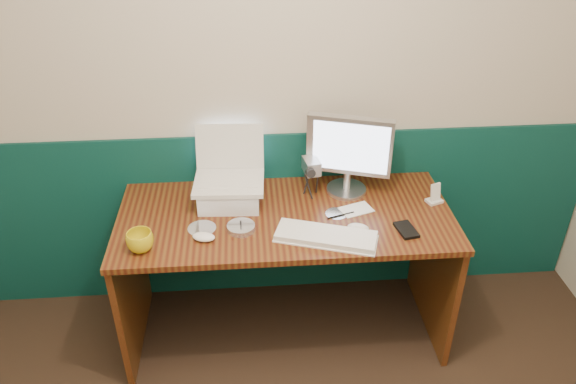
{
  "coord_description": "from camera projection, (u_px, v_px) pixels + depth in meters",
  "views": [
    {
      "loc": [
        -0.12,
        -0.83,
        2.26
      ],
      "look_at": [
        0.04,
        1.23,
        0.97
      ],
      "focal_mm": 35.0,
      "sensor_mm": 36.0,
      "label": 1
    }
  ],
  "objects": [
    {
      "name": "mug",
      "position": [
        140.0,
        241.0,
        2.42
      ],
      "size": [
        0.14,
        0.14,
        0.09
      ],
      "primitive_type": "imported",
      "rotation": [
        0.0,
        0.0,
        0.18
      ],
      "color": "gold",
      "rests_on": "desk"
    },
    {
      "name": "papers",
      "position": [
        356.0,
        210.0,
        2.71
      ],
      "size": [
        0.18,
        0.15,
        0.0
      ],
      "primitive_type": "cube",
      "rotation": [
        0.0,
        0.0,
        0.34
      ],
      "color": "silver",
      "rests_on": "desk"
    },
    {
      "name": "cd_loose_a",
      "position": [
        202.0,
        228.0,
        2.58
      ],
      "size": [
        0.13,
        0.13,
        0.0
      ],
      "primitive_type": "cylinder",
      "color": "silver",
      "rests_on": "desk"
    },
    {
      "name": "back_wall",
      "position": [
        271.0,
        87.0,
        2.72
      ],
      "size": [
        3.5,
        0.04,
        2.5
      ],
      "primitive_type": "cube",
      "color": "#BEB3A0",
      "rests_on": "ground"
    },
    {
      "name": "keyboard",
      "position": [
        326.0,
        237.0,
        2.5
      ],
      "size": [
        0.47,
        0.28,
        0.03
      ],
      "primitive_type": "cube",
      "rotation": [
        0.0,
        0.0,
        -0.32
      ],
      "color": "white",
      "rests_on": "desk"
    },
    {
      "name": "pen",
      "position": [
        341.0,
        215.0,
        2.66
      ],
      "size": [
        0.13,
        0.05,
        0.01
      ],
      "primitive_type": "cylinder",
      "rotation": [
        0.0,
        1.57,
        0.31
      ],
      "color": "black",
      "rests_on": "desk"
    },
    {
      "name": "mouse_left",
      "position": [
        204.0,
        237.0,
        2.5
      ],
      "size": [
        0.12,
        0.09,
        0.03
      ],
      "primitive_type": "ellipsoid",
      "rotation": [
        0.0,
        0.0,
        -0.27
      ],
      "color": "white",
      "rests_on": "desk"
    },
    {
      "name": "camcorder",
      "position": [
        311.0,
        179.0,
        2.78
      ],
      "size": [
        0.11,
        0.14,
        0.19
      ],
      "primitive_type": null,
      "rotation": [
        0.0,
        0.0,
        0.17
      ],
      "color": "#ADADB2",
      "rests_on": "desk"
    },
    {
      "name": "wainscot",
      "position": [
        273.0,
        216.0,
        3.11
      ],
      "size": [
        3.48,
        0.02,
        1.0
      ],
      "primitive_type": "cube",
      "color": "#083435",
      "rests_on": "ground"
    },
    {
      "name": "laptop",
      "position": [
        227.0,
        160.0,
        2.64
      ],
      "size": [
        0.35,
        0.28,
        0.28
      ],
      "primitive_type": null,
      "rotation": [
        0.0,
        0.0,
        -0.06
      ],
      "color": "silver",
      "rests_on": "laptop_riser"
    },
    {
      "name": "cd_spindle",
      "position": [
        241.0,
        228.0,
        2.56
      ],
      "size": [
        0.13,
        0.13,
        0.03
      ],
      "primitive_type": "cylinder",
      "color": "silver",
      "rests_on": "desk"
    },
    {
      "name": "music_player",
      "position": [
        436.0,
        192.0,
        2.74
      ],
      "size": [
        0.06,
        0.04,
        0.09
      ],
      "primitive_type": "cube",
      "rotation": [
        -0.17,
        0.0,
        0.36
      ],
      "color": "white",
      "rests_on": "dock"
    },
    {
      "name": "dock",
      "position": [
        434.0,
        201.0,
        2.77
      ],
      "size": [
        0.09,
        0.08,
        0.01
      ],
      "primitive_type": "cube",
      "rotation": [
        0.0,
        0.0,
        0.36
      ],
      "color": "silver",
      "rests_on": "desk"
    },
    {
      "name": "pda",
      "position": [
        406.0,
        230.0,
        2.56
      ],
      "size": [
        0.1,
        0.14,
        0.02
      ],
      "primitive_type": "cube",
      "rotation": [
        0.0,
        0.0,
        0.19
      ],
      "color": "black",
      "rests_on": "desk"
    },
    {
      "name": "cd_loose_b",
      "position": [
        336.0,
        213.0,
        2.68
      ],
      "size": [
        0.11,
        0.11,
        0.0
      ],
      "primitive_type": "cylinder",
      "color": "silver",
      "rests_on": "desk"
    },
    {
      "name": "laptop_riser",
      "position": [
        230.0,
        194.0,
        2.74
      ],
      "size": [
        0.3,
        0.26,
        0.1
      ],
      "primitive_type": "cube",
      "rotation": [
        0.0,
        0.0,
        -0.06
      ],
      "color": "white",
      "rests_on": "desk"
    },
    {
      "name": "mouse_right",
      "position": [
        358.0,
        228.0,
        2.56
      ],
      "size": [
        0.11,
        0.09,
        0.03
      ],
      "primitive_type": "ellipsoid",
      "rotation": [
        0.0,
        0.0,
        -0.36
      ],
      "color": "silver",
      "rests_on": "desk"
    },
    {
      "name": "monitor",
      "position": [
        349.0,
        155.0,
        2.75
      ],
      "size": [
        0.43,
        0.24,
        0.42
      ],
      "primitive_type": null,
      "rotation": [
        0.0,
        0.0,
        -0.32
      ],
      "color": "silver",
      "rests_on": "desk"
    },
    {
      "name": "desk",
      "position": [
        286.0,
        275.0,
        2.87
      ],
      "size": [
        1.6,
        0.7,
        0.75
      ],
      "primitive_type": "cube",
      "color": "#3E150B",
      "rests_on": "ground"
    }
  ]
}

